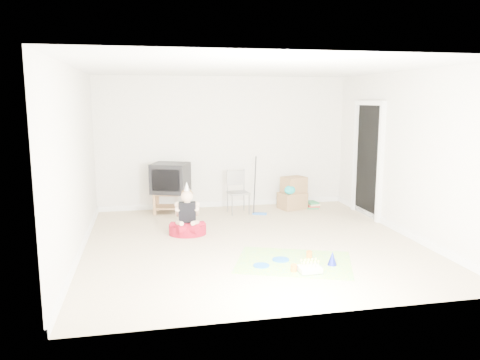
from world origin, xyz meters
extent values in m
plane|color=#CBB692|center=(0.00, 0.00, 0.00)|extent=(5.00, 5.00, 0.00)
cube|color=black|center=(2.48, 1.20, 1.02)|extent=(0.02, 0.90, 2.05)
cube|color=#A9774C|center=(-1.10, 2.12, 0.38)|extent=(0.70, 0.51, 0.03)
cube|color=#A9774C|center=(-1.10, 2.12, 0.12)|extent=(0.70, 0.51, 0.03)
cube|color=#A9774C|center=(-1.41, 2.02, 0.20)|extent=(0.06, 0.06, 0.40)
cube|color=#A9774C|center=(-0.85, 1.90, 0.20)|extent=(0.06, 0.06, 0.40)
cube|color=#A9774C|center=(-1.34, 2.35, 0.20)|extent=(0.06, 0.06, 0.40)
cube|color=#A9774C|center=(-0.78, 2.23, 0.20)|extent=(0.06, 0.06, 0.40)
cube|color=black|center=(-1.10, 2.12, 0.68)|extent=(0.81, 0.75, 0.57)
cube|color=gray|center=(0.16, 1.84, 0.40)|extent=(0.41, 0.39, 0.03)
cylinder|color=gray|center=(-0.01, 1.82, 0.41)|extent=(0.02, 0.02, 0.83)
cylinder|color=gray|center=(0.32, 1.86, 0.41)|extent=(0.02, 0.02, 0.83)
cube|color=olive|center=(1.29, 2.00, 0.16)|extent=(0.58, 0.50, 0.33)
cube|color=olive|center=(1.33, 2.04, 0.48)|extent=(0.52, 0.47, 0.31)
ellipsoid|color=#0D9798|center=(1.19, 1.85, 0.41)|extent=(0.22, 0.15, 0.17)
cube|color=blue|center=(0.54, 1.67, 0.01)|extent=(0.28, 0.18, 0.03)
cylinder|color=black|center=(0.54, 1.67, 0.55)|extent=(0.15, 0.35, 1.05)
cube|color=#287A45|center=(1.71, 1.99, 0.02)|extent=(0.28, 0.33, 0.03)
cube|color=#AD2B25|center=(1.71, 1.99, 0.05)|extent=(0.24, 0.30, 0.03)
cube|color=beige|center=(1.71, 1.99, 0.08)|extent=(0.21, 0.28, 0.03)
cube|color=#287A45|center=(1.71, 1.99, 0.12)|extent=(0.23, 0.29, 0.03)
cylinder|color=maroon|center=(-0.92, 0.63, 0.08)|extent=(0.66, 0.66, 0.16)
cube|color=black|center=(-0.92, 0.63, 0.35)|extent=(0.29, 0.18, 0.36)
sphere|color=beige|center=(-0.92, 0.63, 0.62)|extent=(0.21, 0.21, 0.19)
cone|color=white|center=(-0.92, 0.63, 0.79)|extent=(0.10, 0.10, 0.15)
cube|color=#F83482|center=(0.35, -0.99, 0.00)|extent=(1.79, 1.55, 0.01)
cube|color=silver|center=(0.43, -1.39, 0.04)|extent=(0.28, 0.23, 0.07)
cube|color=#3EB057|center=(0.43, -1.39, 0.01)|extent=(0.28, 0.23, 0.01)
cylinder|color=beige|center=(0.33, -1.44, 0.11)|extent=(0.01, 0.01, 0.06)
cylinder|color=beige|center=(0.38, -1.44, 0.11)|extent=(0.01, 0.01, 0.06)
cylinder|color=beige|center=(0.43, -1.44, 0.11)|extent=(0.01, 0.01, 0.06)
cylinder|color=beige|center=(0.48, -1.43, 0.11)|extent=(0.01, 0.01, 0.06)
cylinder|color=beige|center=(0.53, -1.43, 0.11)|extent=(0.01, 0.01, 0.06)
cylinder|color=beige|center=(0.33, -1.35, 0.11)|extent=(0.01, 0.01, 0.06)
cylinder|color=beige|center=(0.38, -1.35, 0.11)|extent=(0.01, 0.01, 0.06)
cylinder|color=beige|center=(0.43, -1.35, 0.11)|extent=(0.01, 0.01, 0.06)
cylinder|color=beige|center=(0.48, -1.35, 0.11)|extent=(0.01, 0.01, 0.06)
cylinder|color=beige|center=(0.53, -1.34, 0.11)|extent=(0.01, 0.01, 0.06)
cylinder|color=blue|center=(0.20, -0.88, 0.01)|extent=(0.29, 0.29, 0.01)
cylinder|color=blue|center=(-0.11, -1.05, 0.01)|extent=(0.22, 0.22, 0.01)
cylinder|color=orange|center=(0.62, -0.86, 0.05)|extent=(0.10, 0.10, 0.09)
cylinder|color=orange|center=(0.24, -1.32, 0.05)|extent=(0.10, 0.10, 0.09)
cone|color=#1924B0|center=(0.81, -1.20, 0.10)|extent=(0.17, 0.17, 0.18)
camera|label=1|loc=(-1.55, -6.70, 2.16)|focal=35.00mm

